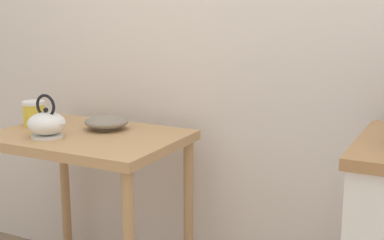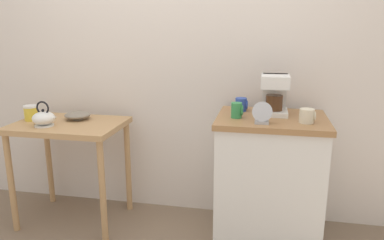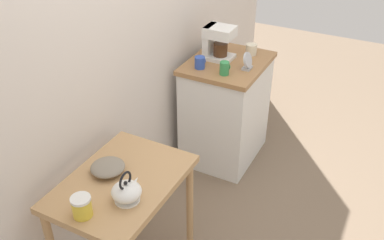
# 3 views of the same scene
# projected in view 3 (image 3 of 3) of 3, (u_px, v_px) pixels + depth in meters

# --- Properties ---
(ground_plane) EXTENTS (8.00, 8.00, 0.00)m
(ground_plane) POSITION_uv_depth(u_px,v_px,m) (186.00, 203.00, 3.28)
(ground_plane) COLOR #7A6651
(back_wall) EXTENTS (4.40, 0.10, 2.80)m
(back_wall) POSITION_uv_depth(u_px,v_px,m) (136.00, 11.00, 2.77)
(back_wall) COLOR silver
(back_wall) RESTS_ON ground_plane
(wooden_table) EXTENTS (0.78, 0.55, 0.77)m
(wooden_table) POSITION_uv_depth(u_px,v_px,m) (123.00, 196.00, 2.39)
(wooden_table) COLOR tan
(wooden_table) RESTS_ON ground_plane
(kitchen_counter) EXTENTS (0.70, 0.57, 0.88)m
(kitchen_counter) POSITION_uv_depth(u_px,v_px,m) (225.00, 110.00, 3.59)
(kitchen_counter) COLOR white
(kitchen_counter) RESTS_ON ground_plane
(bowl_stoneware) EXTENTS (0.19, 0.19, 0.06)m
(bowl_stoneware) POSITION_uv_depth(u_px,v_px,m) (108.00, 167.00, 2.37)
(bowl_stoneware) COLOR gray
(bowl_stoneware) RESTS_ON wooden_table
(teakettle) EXTENTS (0.19, 0.15, 0.18)m
(teakettle) POSITION_uv_depth(u_px,v_px,m) (127.00, 191.00, 2.17)
(teakettle) COLOR white
(teakettle) RESTS_ON wooden_table
(canister_enamel) EXTENTS (0.10, 0.10, 0.11)m
(canister_enamel) POSITION_uv_depth(u_px,v_px,m) (82.00, 207.00, 2.08)
(canister_enamel) COLOR gold
(canister_enamel) RESTS_ON wooden_table
(coffee_maker) EXTENTS (0.18, 0.22, 0.26)m
(coffee_maker) POSITION_uv_depth(u_px,v_px,m) (217.00, 41.00, 3.32)
(coffee_maker) COLOR white
(coffee_maker) RESTS_ON kitchen_counter
(mug_small_cream) EXTENTS (0.10, 0.09, 0.09)m
(mug_small_cream) POSITION_uv_depth(u_px,v_px,m) (251.00, 49.00, 3.44)
(mug_small_cream) COLOR beige
(mug_small_cream) RESTS_ON kitchen_counter
(mug_tall_green) EXTENTS (0.08, 0.07, 0.10)m
(mug_tall_green) POSITION_uv_depth(u_px,v_px,m) (225.00, 68.00, 3.13)
(mug_tall_green) COLOR #338C4C
(mug_tall_green) RESTS_ON kitchen_counter
(mug_blue) EXTENTS (0.09, 0.08, 0.09)m
(mug_blue) POSITION_uv_depth(u_px,v_px,m) (200.00, 62.00, 3.23)
(mug_blue) COLOR #2D4CAD
(mug_blue) RESTS_ON kitchen_counter
(table_clock) EXTENTS (0.12, 0.06, 0.13)m
(table_clock) POSITION_uv_depth(u_px,v_px,m) (248.00, 62.00, 3.20)
(table_clock) COLOR #B2B5BA
(table_clock) RESTS_ON kitchen_counter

